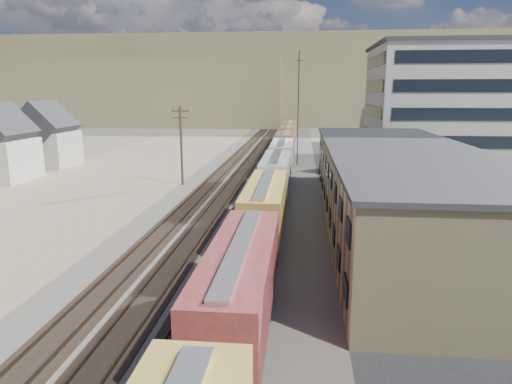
{
  "coord_description": "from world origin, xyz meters",
  "views": [
    {
      "loc": [
        6.58,
        -14.34,
        11.83
      ],
      "look_at": [
        2.65,
        25.36,
        3.0
      ],
      "focal_mm": 32.0,
      "sensor_mm": 36.0,
      "label": 1
    }
  ],
  "objects": [
    {
      "name": "ballast_bed",
      "position": [
        0.0,
        50.0,
        0.03
      ],
      "size": [
        18.0,
        200.0,
        0.06
      ],
      "primitive_type": "cube",
      "color": "#4C4742",
      "rests_on": "ground"
    },
    {
      "name": "dirt_yard",
      "position": [
        -20.0,
        40.0,
        0.01
      ],
      "size": [
        24.0,
        180.0,
        0.03
      ],
      "primitive_type": "cube",
      "color": "#856F5C",
      "rests_on": "ground"
    },
    {
      "name": "asphalt_lot",
      "position": [
        22.0,
        35.0,
        0.02
      ],
      "size": [
        26.0,
        120.0,
        0.04
      ],
      "primitive_type": "cube",
      "color": "#232326",
      "rests_on": "ground"
    },
    {
      "name": "rail_tracks",
      "position": [
        -0.55,
        50.0,
        0.11
      ],
      "size": [
        11.4,
        200.0,
        0.24
      ],
      "color": "black",
      "rests_on": "ground"
    },
    {
      "name": "freight_train",
      "position": [
        3.8,
        44.17,
        2.79
      ],
      "size": [
        3.0,
        119.74,
        4.46
      ],
      "color": "black",
      "rests_on": "ground"
    },
    {
      "name": "warehouse",
      "position": [
        14.98,
        25.0,
        3.65
      ],
      "size": [
        12.4,
        40.4,
        7.25
      ],
      "color": "tan",
      "rests_on": "ground"
    },
    {
      "name": "office_tower",
      "position": [
        27.95,
        54.95,
        9.26
      ],
      "size": [
        22.6,
        18.6,
        18.45
      ],
      "color": "#9E998E",
      "rests_on": "ground"
    },
    {
      "name": "utility_pole_north",
      "position": [
        -8.5,
        42.0,
        5.3
      ],
      "size": [
        2.2,
        0.32,
        10.0
      ],
      "color": "#382619",
      "rests_on": "ground"
    },
    {
      "name": "radio_mast",
      "position": [
        6.0,
        60.0,
        9.12
      ],
      "size": [
        1.2,
        0.16,
        18.0
      ],
      "color": "black",
      "rests_on": "ground"
    },
    {
      "name": "hills_north",
      "position": [
        0.17,
        167.92,
        14.1
      ],
      "size": [
        265.0,
        80.0,
        32.0
      ],
      "color": "brown",
      "rests_on": "ground"
    },
    {
      "name": "parked_car_blue",
      "position": [
        20.02,
        46.92,
        0.77
      ],
      "size": [
        5.72,
        5.71,
        1.54
      ],
      "primitive_type": "imported",
      "rotation": [
        0.0,
        0.0,
        0.79
      ],
      "color": "navy",
      "rests_on": "ground"
    },
    {
      "name": "parked_car_far",
      "position": [
        31.27,
        50.59,
        0.77
      ],
      "size": [
        3.05,
        4.87,
        1.55
      ],
      "primitive_type": "imported",
      "rotation": [
        0.0,
        0.0,
        0.29
      ],
      "color": "silver",
      "rests_on": "ground"
    }
  ]
}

